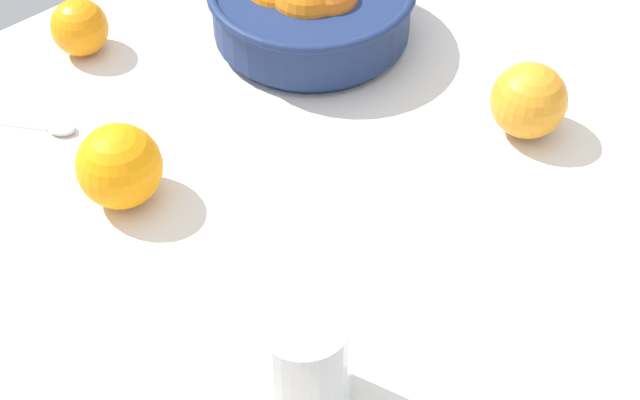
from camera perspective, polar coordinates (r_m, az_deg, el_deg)
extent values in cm
cube|color=silver|center=(97.50, -0.87, -3.64)|extent=(123.64, 104.26, 3.00)
cylinder|color=navy|center=(121.44, -0.49, 9.72)|extent=(21.87, 21.87, 1.20)
cylinder|color=navy|center=(119.33, -0.50, 11.10)|extent=(23.77, 23.77, 5.99)
sphere|color=orange|center=(118.22, -2.43, 11.56)|extent=(8.20, 8.20, 8.20)
sphere|color=orange|center=(116.24, -0.73, 11.42)|extent=(8.56, 8.56, 8.56)
sphere|color=orange|center=(116.08, 0.45, 11.44)|extent=(7.19, 7.19, 7.19)
cylinder|color=white|center=(82.12, -0.92, -9.29)|extent=(7.86, 7.86, 10.91)
cylinder|color=#FEB02F|center=(84.54, -0.90, -10.39)|extent=(6.91, 6.91, 5.09)
sphere|color=orange|center=(120.94, -13.83, 9.74)|extent=(6.87, 6.87, 6.87)
sphere|color=orange|center=(100.36, -11.60, 1.94)|extent=(8.78, 8.78, 8.78)
sphere|color=orange|center=(108.42, 12.06, 5.69)|extent=(8.38, 8.38, 8.38)
ellipsoid|color=silver|center=(111.89, -14.82, 4.05)|extent=(3.73, 3.90, 1.00)
cylinder|color=silver|center=(114.93, -18.10, 4.38)|extent=(7.39, 9.22, 0.70)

